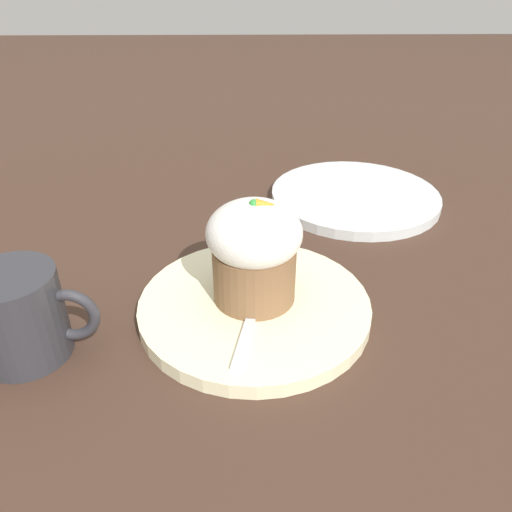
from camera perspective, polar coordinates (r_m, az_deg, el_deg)
The scene contains 6 objects.
ground_plane at distance 0.54m, azimuth -0.18°, elevation -6.44°, with size 4.00×4.00×0.00m, color #3D281E.
dessert_plate at distance 0.53m, azimuth -0.18°, elevation -5.76°, with size 0.25×0.25×0.02m.
carrot_cake at distance 0.50m, azimuth 0.00°, elevation 0.66°, with size 0.10×0.10×0.11m.
spoon at distance 0.52m, azimuth -0.17°, elevation -5.70°, with size 0.05×0.13×0.01m.
coffee_cup at distance 0.51m, azimuth -25.34°, elevation -6.19°, with size 0.12×0.08×0.09m.
side_plate at distance 0.79m, azimuth 11.22°, elevation 6.70°, with size 0.26×0.26×0.02m.
Camera 1 is at (-0.01, -0.42, 0.33)m, focal length 35.00 mm.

